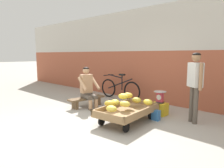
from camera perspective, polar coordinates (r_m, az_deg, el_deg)
name	(u,v)px	position (r m, az deg, el deg)	size (l,w,h in m)	color
ground_plane	(87,128)	(4.34, -6.97, -11.97)	(80.00, 80.00, 0.00)	#A39E93
back_wall	(165,55)	(6.48, 14.56, 7.78)	(16.00, 0.30, 2.95)	#A35138
banana_cart	(127,112)	(4.60, 4.24, -7.62)	(0.98, 1.51, 0.36)	#99754C
banana_pile	(125,101)	(4.60, 3.62, -4.81)	(0.81, 1.21, 0.26)	gold
low_bench	(87,100)	(5.98, -7.05, -4.35)	(0.39, 1.12, 0.27)	brown
vendor_seated	(88,88)	(5.83, -6.71, -0.98)	(0.72, 0.56, 1.14)	tan
plastic_crate	(159,109)	(5.29, 13.02, -6.71)	(0.36, 0.28, 0.30)	gold
weighing_scale	(160,97)	(5.22, 13.12, -3.49)	(0.30, 0.30, 0.29)	#28282D
bicycle_near_left	(120,89)	(6.91, 2.10, -1.30)	(1.66, 0.48, 0.86)	black
customer_adult	(195,80)	(4.76, 22.01, 1.08)	(0.41, 0.35, 1.53)	brown
shopping_bag	(156,115)	(4.85, 12.04, -8.42)	(0.18, 0.12, 0.24)	#3370B7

